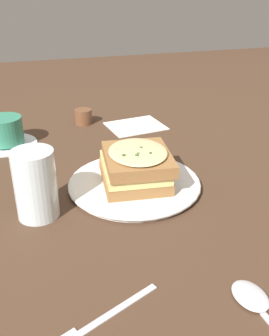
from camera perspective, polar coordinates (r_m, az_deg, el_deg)
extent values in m
plane|color=#473021|center=(0.74, 0.92, -2.63)|extent=(2.40, 2.40, 0.00)
cylinder|color=white|center=(0.73, 0.00, -2.36)|extent=(0.23, 0.23, 0.01)
torus|color=white|center=(0.73, 0.00, -2.19)|extent=(0.25, 0.25, 0.01)
cube|color=olive|center=(0.72, 0.00, -1.18)|extent=(0.13, 0.14, 0.02)
cube|color=#EAD17A|center=(0.71, 0.00, 0.14)|extent=(0.12, 0.15, 0.02)
cube|color=olive|center=(0.70, 0.48, 1.33)|extent=(0.13, 0.15, 0.02)
ellipsoid|color=beige|center=(0.69, 0.49, 2.40)|extent=(0.12, 0.13, 0.01)
cube|color=#2D6028|center=(0.68, 2.33, 2.23)|extent=(0.01, 0.01, 0.00)
cube|color=#2D6028|center=(0.68, 0.52, 2.18)|extent=(0.00, 0.00, 0.00)
cube|color=#2D6028|center=(0.67, 0.35, 1.90)|extent=(0.01, 0.01, 0.00)
cube|color=#2D6028|center=(0.70, 1.25, 2.96)|extent=(0.01, 0.01, 0.00)
cube|color=#2D6028|center=(0.67, -1.59, 1.92)|extent=(0.01, 0.00, 0.00)
cylinder|color=white|center=(0.95, -17.99, 3.37)|extent=(0.14, 0.14, 0.01)
cylinder|color=#338466|center=(0.94, -18.27, 5.24)|extent=(0.08, 0.08, 0.06)
cylinder|color=#381E0F|center=(0.93, -18.47, 6.54)|extent=(0.07, 0.07, 0.00)
cylinder|color=silver|center=(0.64, -14.19, -2.32)|extent=(0.07, 0.07, 0.12)
cube|color=silver|center=(0.50, -2.16, -19.60)|extent=(0.11, 0.06, 0.00)
ellipsoid|color=silver|center=(0.53, 16.45, -17.34)|extent=(0.04, 0.06, 0.01)
cube|color=white|center=(1.02, 0.16, 6.17)|extent=(0.15, 0.13, 0.00)
cylinder|color=brown|center=(1.04, -7.44, 7.40)|extent=(0.04, 0.04, 0.04)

